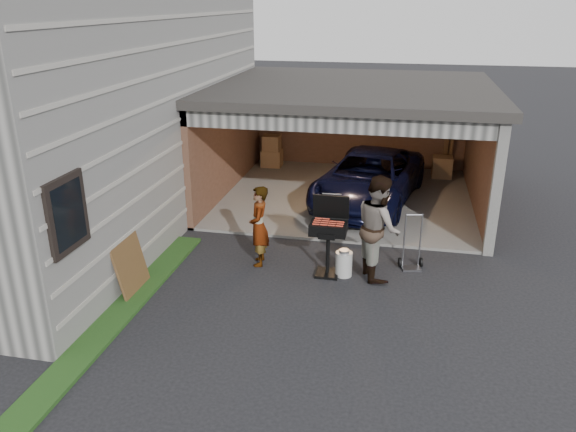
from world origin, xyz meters
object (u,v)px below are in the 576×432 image
object	(u,v)px
minivan	(369,180)
propane_tank	(344,264)
plywood_panel	(131,266)
hand_truck	(411,258)
bbq_grill	(329,230)
woman	(259,226)
man	(378,227)

from	to	relation	value
minivan	propane_tank	size ratio (longest dim) A/B	9.66
plywood_panel	hand_truck	xyz separation A→B (m)	(4.78, 1.96, -0.29)
plywood_panel	bbq_grill	bearing A→B (deg)	22.95
bbq_grill	propane_tank	bearing A→B (deg)	-0.15
woman	propane_tank	xyz separation A→B (m)	(1.66, -0.16, -0.55)
minivan	man	xyz separation A→B (m)	(0.44, -3.86, 0.34)
man	bbq_grill	distance (m)	0.90
woman	hand_truck	size ratio (longest dim) A/B	1.43
minivan	woman	bearing A→B (deg)	-104.77
minivan	hand_truck	xyz separation A→B (m)	(1.08, -3.43, -0.42)
woman	bbq_grill	distance (m)	1.37
bbq_grill	hand_truck	world-z (taller)	bbq_grill
minivan	woman	world-z (taller)	woman
bbq_grill	hand_truck	xyz separation A→B (m)	(1.53, 0.58, -0.67)
bbq_grill	propane_tank	distance (m)	0.72
minivan	plywood_panel	xyz separation A→B (m)	(-3.71, -5.38, -0.13)
bbq_grill	propane_tank	xyz separation A→B (m)	(0.30, -0.00, -0.65)
minivan	plywood_panel	size ratio (longest dim) A/B	4.49
woman	man	distance (m)	2.25
propane_tank	plywood_panel	world-z (taller)	plywood_panel
propane_tank	hand_truck	world-z (taller)	hand_truck
plywood_panel	minivan	bearing A→B (deg)	55.45
bbq_grill	plywood_panel	size ratio (longest dim) A/B	1.47
woman	propane_tank	size ratio (longest dim) A/B	3.36
propane_tank	plywood_panel	size ratio (longest dim) A/B	0.46
woman	man	xyz separation A→B (m)	(2.24, -0.02, 0.18)
bbq_grill	propane_tank	world-z (taller)	bbq_grill
man	hand_truck	size ratio (longest dim) A/B	1.76
plywood_panel	propane_tank	bearing A→B (deg)	21.18
bbq_grill	man	bearing A→B (deg)	8.87
minivan	hand_truck	bearing A→B (deg)	-62.12
hand_truck	minivan	bearing A→B (deg)	95.31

